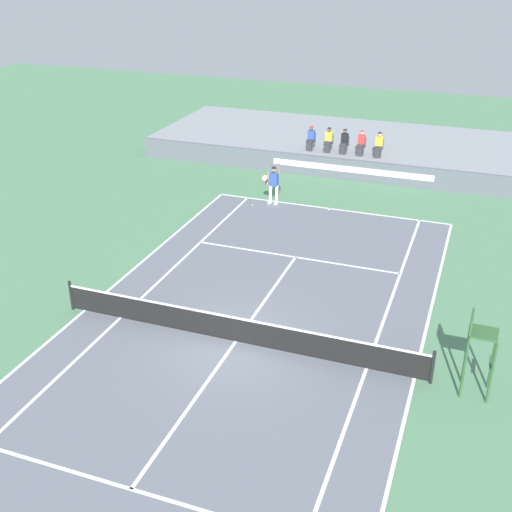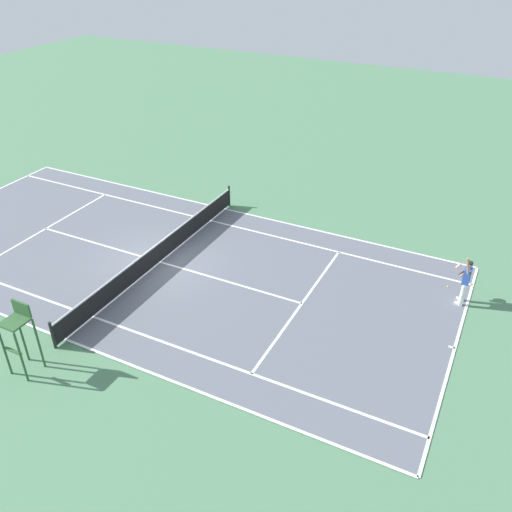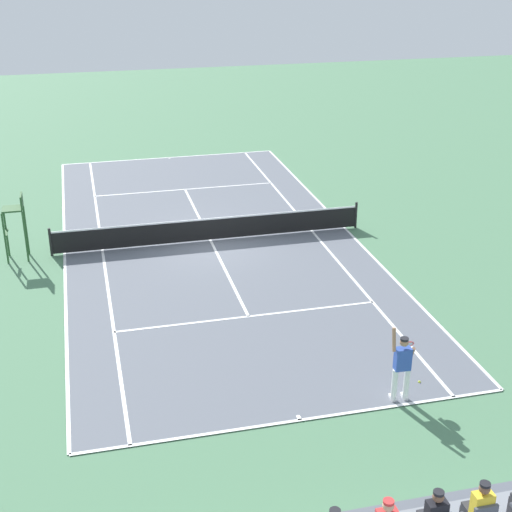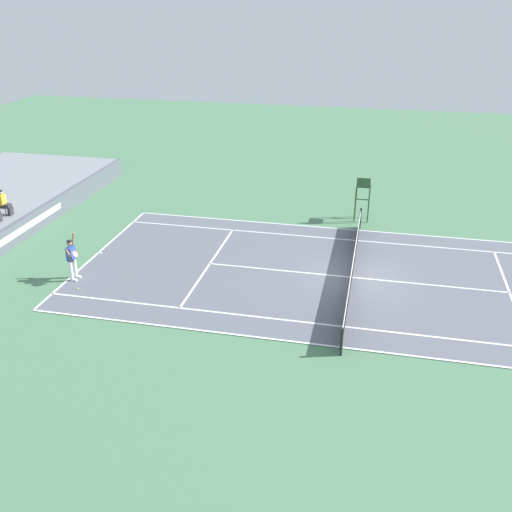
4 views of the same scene
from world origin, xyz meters
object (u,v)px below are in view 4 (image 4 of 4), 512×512
object	(u,v)px
tennis_player	(72,258)
umpire_chair	(363,193)
spectator_seated_4	(4,203)
tennis_ball	(78,289)

from	to	relation	value
tennis_player	umpire_chair	xyz separation A→B (m)	(9.75, -11.63, 0.56)
spectator_seated_4	tennis_ball	xyz separation A→B (m)	(-4.69, -6.27, -1.66)
tennis_ball	tennis_player	bearing A→B (deg)	34.98
spectator_seated_4	tennis_player	xyz separation A→B (m)	(-3.85, -5.68, -0.70)
tennis_player	umpire_chair	size ratio (longest dim) A/B	0.85
tennis_ball	umpire_chair	distance (m)	15.38
spectator_seated_4	tennis_ball	size ratio (longest dim) A/B	18.60
tennis_player	umpire_chair	world-z (taller)	umpire_chair
tennis_player	spectator_seated_4	bearing A→B (deg)	55.87
tennis_ball	umpire_chair	xyz separation A→B (m)	(10.59, -11.05, 1.52)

